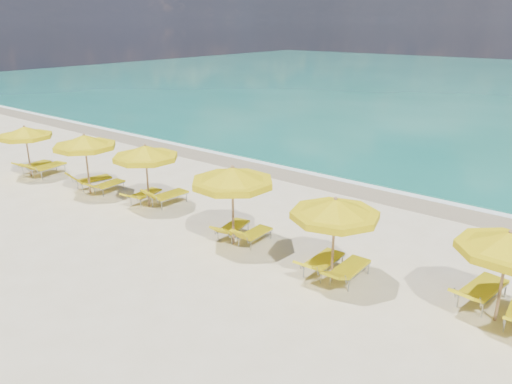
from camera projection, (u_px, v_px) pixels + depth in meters
The scene contains 21 objects.
ground_plane at pixel (227, 239), 16.02m from camera, with size 120.00×120.00×0.00m, color beige.
wet_sand_band at pixel (342, 184), 21.46m from camera, with size 120.00×2.60×0.01m, color tan.
foam_line at pixel (351, 179), 22.05m from camera, with size 120.00×1.20×0.03m, color white.
whitecap_near at pixel (334, 129), 32.09m from camera, with size 14.00×0.36×0.05m, color white.
umbrella_1 at pixel (25, 133), 21.85m from camera, with size 2.76×2.76×2.32m.
umbrella_2 at pixel (85, 142), 19.59m from camera, with size 3.08×3.08×2.48m.
umbrella_3 at pixel (145, 153), 18.16m from camera, with size 3.04×3.04×2.43m.
umbrella_4 at pixel (232, 177), 14.96m from camera, with size 3.23×3.23×2.58m.
umbrella_5 at pixel (335, 210), 12.85m from camera, with size 2.60×2.60×2.39m.
umbrella_6 at pixel (509, 244), 11.04m from camera, with size 2.91×2.91×2.31m.
lounger_1_left at pixel (36, 167), 23.11m from camera, with size 0.84×1.80×0.68m.
lounger_1_right at pixel (48, 170), 22.55m from camera, with size 0.99×2.07×0.83m.
lounger_2_left at pixel (93, 183), 20.83m from camera, with size 0.92×1.85×0.85m.
lounger_2_right at pixel (109, 188), 20.32m from camera, with size 0.73×1.76×0.64m.
lounger_3_left at pixel (145, 197), 19.19m from camera, with size 0.78×1.79×0.65m.
lounger_3_right at pixel (169, 199), 18.94m from camera, with size 0.69×1.86×0.85m.
lounger_4_left at pixel (233, 231), 16.11m from camera, with size 0.89×1.77×0.73m.
lounger_4_right at pixel (254, 237), 15.67m from camera, with size 0.59×1.58×0.75m.
lounger_5_left at pixel (323, 266), 13.82m from camera, with size 0.64×1.85×0.74m.
lounger_5_right at pixel (349, 273), 13.41m from camera, with size 0.64×1.86×0.66m.
lounger_6_left at pixel (481, 294), 12.32m from camera, with size 0.95×2.13×0.79m.
Camera 1 is at (9.92, -10.82, 6.66)m, focal length 35.00 mm.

